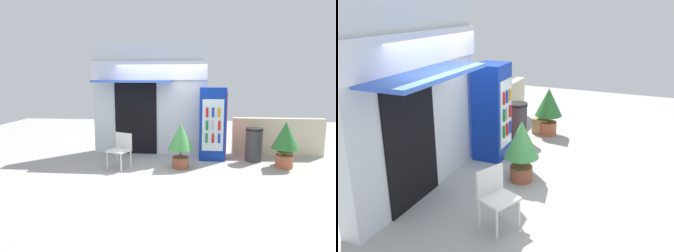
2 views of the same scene
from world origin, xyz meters
TOP-DOWN VIEW (x-y plane):
  - ground at (0.00, 0.00)m, footprint 16.00×16.00m
  - storefront_building at (-0.39, 1.35)m, footprint 3.19×1.10m
  - drink_cooler at (1.37, 0.84)m, footprint 0.69×0.64m
  - plastic_chair at (-0.84, -0.20)m, footprint 0.60×0.58m
  - potted_plant_near_shop at (0.58, -0.06)m, footprint 0.61×0.61m
  - potted_plant_curbside at (3.06, 0.17)m, footprint 0.64×0.64m
  - trash_bin at (2.43, 0.71)m, footprint 0.45×0.45m
  - stone_boundary_wall at (3.20, 1.37)m, footprint 2.47×0.22m
  - cardboard_box at (3.11, 0.35)m, footprint 0.38×0.38m

SIDE VIEW (x-z plane):
  - ground at x=0.00m, z-range 0.00..0.00m
  - cardboard_box at x=3.11m, z-range 0.00..0.36m
  - trash_bin at x=2.43m, z-range 0.00..0.87m
  - plastic_chair at x=-0.84m, z-range 0.08..0.92m
  - stone_boundary_wall at x=3.20m, z-range 0.00..1.05m
  - potted_plant_near_shop at x=0.58m, z-range 0.13..1.23m
  - potted_plant_curbside at x=3.06m, z-range 0.13..1.25m
  - drink_cooler at x=1.37m, z-range 0.00..1.90m
  - storefront_building at x=-0.39m, z-range 0.03..3.16m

